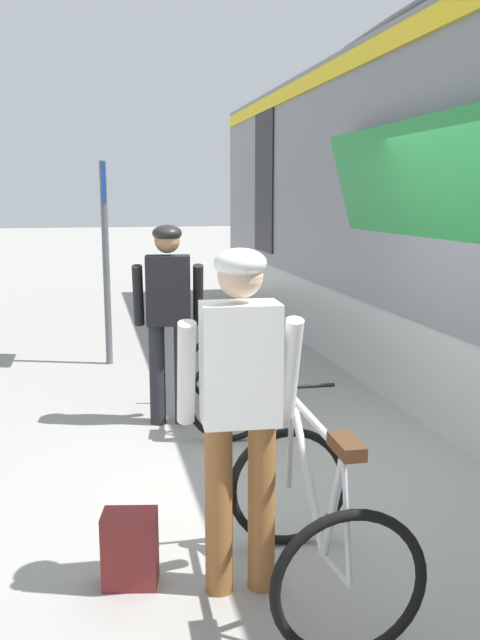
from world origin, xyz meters
TOP-DOWN VIEW (x-y plane):
  - ground_plane at (0.00, 0.00)m, footprint 80.00×80.00m
  - cyclist_near_in_dark at (-0.90, 1.32)m, footprint 0.64×0.36m
  - cyclist_far_in_white at (-0.86, -1.32)m, footprint 0.62×0.33m
  - bicycle_near_red at (-0.41, 1.25)m, footprint 0.86×1.16m
  - bicycle_far_silver at (-0.51, -1.47)m, footprint 0.75×1.09m
  - backpack_on_platform at (-1.41, -1.17)m, footprint 0.31×0.23m
  - water_bottle_near_the_bikes at (-0.20, 1.38)m, footprint 0.07×0.07m
  - water_bottle_by_the_backpack at (-1.46, -1.14)m, footprint 0.07×0.07m
  - platform_sign_post at (-1.37, 3.64)m, footprint 0.08×0.70m

SIDE VIEW (x-z plane):
  - ground_plane at x=0.00m, z-range 0.00..0.00m
  - water_bottle_by_the_backpack at x=-1.46m, z-range 0.00..0.24m
  - water_bottle_near_the_bikes at x=-0.20m, z-range 0.00..0.24m
  - backpack_on_platform at x=-1.41m, z-range 0.00..0.40m
  - bicycle_near_red at x=-0.41m, z-range -0.09..0.89m
  - bicycle_far_silver at x=-0.51m, z-range -0.09..0.89m
  - cyclist_near_in_dark at x=-0.90m, z-range 0.17..1.94m
  - cyclist_far_in_white at x=-0.86m, z-range 0.17..1.94m
  - platform_sign_post at x=-1.37m, z-range 0.42..2.82m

